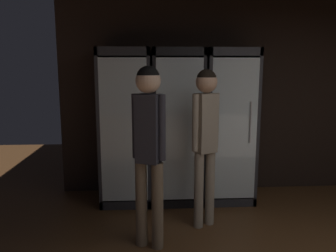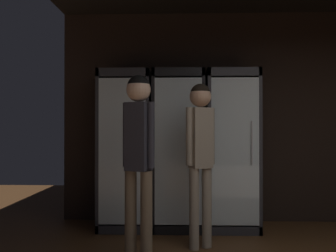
% 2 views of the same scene
% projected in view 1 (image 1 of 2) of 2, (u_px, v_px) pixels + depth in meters
% --- Properties ---
extents(wall_back, '(6.00, 0.06, 2.80)m').
position_uv_depth(wall_back, '(277.00, 91.00, 4.67)').
color(wall_back, black).
rests_on(wall_back, ground).
extents(cooler_far_left, '(0.63, 0.69, 1.95)m').
position_uv_depth(cooler_far_left, '(126.00, 128.00, 4.29)').
color(cooler_far_left, '#2B2B30').
rests_on(cooler_far_left, ground).
extents(cooler_left, '(0.63, 0.69, 1.95)m').
position_uv_depth(cooler_left, '(177.00, 127.00, 4.33)').
color(cooler_left, black).
rests_on(cooler_left, ground).
extents(cooler_center, '(0.63, 0.69, 1.95)m').
position_uv_depth(cooler_center, '(227.00, 126.00, 4.37)').
color(cooler_center, '#2B2B30').
rests_on(cooler_center, ground).
extents(shopper_near, '(0.30, 0.23, 1.70)m').
position_uv_depth(shopper_near, '(206.00, 128.00, 3.50)').
color(shopper_near, gray).
rests_on(shopper_near, ground).
extents(shopper_far, '(0.31, 0.24, 1.73)m').
position_uv_depth(shopper_far, '(149.00, 138.00, 3.08)').
color(shopper_far, '#72604C').
rests_on(shopper_far, ground).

